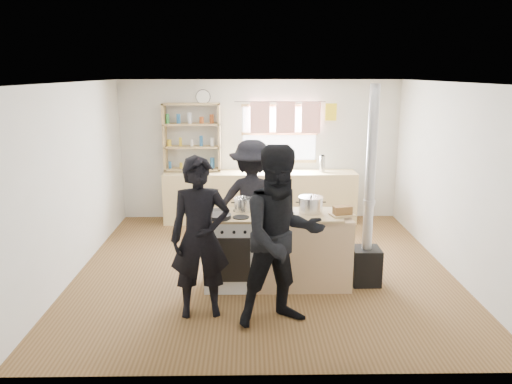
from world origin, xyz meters
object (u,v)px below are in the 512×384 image
stockpot_stove (244,205)px  person_far (252,201)px  flue_heater (367,234)px  bread_board (342,212)px  cooking_island (277,250)px  person_near_left (200,238)px  person_near_right (282,237)px  stockpot_counter (311,205)px  skillet_greens (219,216)px  thermos (322,164)px  roast_tray (277,213)px

stockpot_stove → person_far: (0.12, 0.75, -0.15)m
flue_heater → bread_board: bearing=-162.5°
cooking_island → stockpot_stove: (-0.41, 0.13, 0.55)m
person_near_left → person_near_right: size_ratio=0.92×
stockpot_counter → skillet_greens: bearing=-167.9°
flue_heater → person_near_right: flue_heater is taller
skillet_greens → flue_heater: flue_heater is taller
thermos → skillet_greens: (-1.66, -2.95, -0.09)m
bread_board → thermos: bearing=86.6°
skillet_greens → person_near_left: bearing=-106.3°
thermos → person_near_left: person_near_left is taller
cooking_island → stockpot_stove: size_ratio=8.16×
skillet_greens → stockpot_counter: (1.12, 0.24, 0.07)m
cooking_island → bread_board: bread_board is taller
skillet_greens → flue_heater: bearing=6.2°
person_near_right → person_far: 1.88m
roast_tray → stockpot_stove: bearing=154.3°
bread_board → flue_heater: size_ratio=0.13×
skillet_greens → person_near_right: size_ratio=0.21×
skillet_greens → roast_tray: roast_tray is taller
flue_heater → person_near_left: size_ratio=1.41×
skillet_greens → person_far: bearing=69.1°
stockpot_counter → person_near_right: 1.12m
stockpot_stove → stockpot_counter: stockpot_counter is taller
flue_heater → person_far: bearing=149.0°
roast_tray → person_far: 1.00m
roast_tray → person_near_right: size_ratio=0.21×
roast_tray → thermos: bearing=71.4°
roast_tray → person_far: size_ratio=0.23×
thermos → person_near_right: 3.87m
stockpot_stove → flue_heater: (1.55, -0.11, -0.36)m
bread_board → stockpot_stove: bearing=169.6°
cooking_island → person_far: size_ratio=1.14×
cooking_island → flue_heater: flue_heater is taller
flue_heater → person_near_right: (-1.14, -1.00, 0.31)m
person_far → bread_board: bearing=145.3°
skillet_greens → stockpot_counter: size_ratio=1.33×
thermos → roast_tray: bearing=-108.6°
flue_heater → roast_tray: bearing=-175.6°
thermos → flue_heater: flue_heater is taller
stockpot_stove → person_far: 0.77m
stockpot_stove → person_near_right: bearing=-69.8°
stockpot_stove → thermos: bearing=62.6°
cooking_island → bread_board: (0.79, -0.09, 0.51)m
person_near_right → skillet_greens: bearing=114.0°
flue_heater → person_far: size_ratio=1.45×
bread_board → person_far: person_far is taller
skillet_greens → stockpot_stove: 0.43m
cooking_island → roast_tray: bearing=-91.2°
thermos → stockpot_counter: bearing=-101.2°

